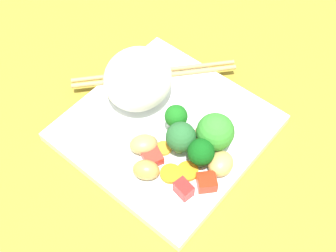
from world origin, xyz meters
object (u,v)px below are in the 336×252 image
rice_mound (138,79)px  carrot_slice_1 (164,148)px  square_plate (166,128)px  chopstick_pair (154,74)px  broccoli_floret_3 (175,118)px

rice_mound → carrot_slice_1: 9.99cm
carrot_slice_1 → square_plate: bearing=-147.9°
square_plate → chopstick_pair: 9.05cm
rice_mound → square_plate: bearing=75.0°
square_plate → rice_mound: rice_mound is taller
square_plate → broccoli_floret_3: bearing=81.6°
carrot_slice_1 → chopstick_pair: chopstick_pair is taller
rice_mound → broccoli_floret_3: bearing=76.4°
broccoli_floret_3 → chopstick_pair: 10.69cm
square_plate → broccoli_floret_3: size_ratio=5.11×
rice_mound → chopstick_pair: (-4.42, -0.75, -3.40)cm
square_plate → rice_mound: bearing=-105.0°
square_plate → carrot_slice_1: size_ratio=11.41×
rice_mound → chopstick_pair: 5.63cm
rice_mound → broccoli_floret_3: size_ratio=2.08×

